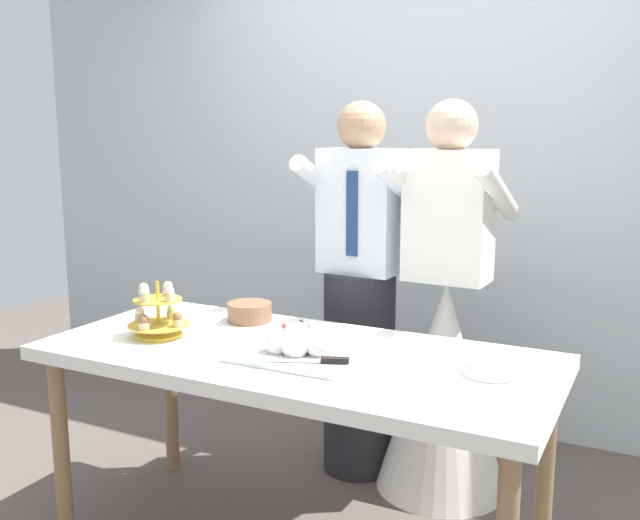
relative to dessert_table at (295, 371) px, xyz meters
The scene contains 8 objects.
rear_wall 1.65m from the dessert_table, 90.00° to the left, with size 5.20×0.10×2.90m, color silver.
dessert_table is the anchor object (origin of this frame).
cupcake_stand 0.57m from the dessert_table, behind, with size 0.23×0.23×0.21m.
main_cake_tray 0.14m from the dessert_table, 51.17° to the right, with size 0.43×0.32×0.12m.
plate_stack 0.68m from the dessert_table, ahead, with size 0.19×0.19×0.04m.
round_cake 0.42m from the dessert_table, 145.23° to the left, with size 0.24×0.24×0.08m.
person_groom 0.73m from the dessert_table, 95.39° to the left, with size 0.49×0.51×1.66m.
person_bride 0.80m from the dessert_table, 65.73° to the left, with size 0.56×0.56×1.66m.
Camera 1 is at (1.15, -2.07, 1.53)m, focal length 39.58 mm.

